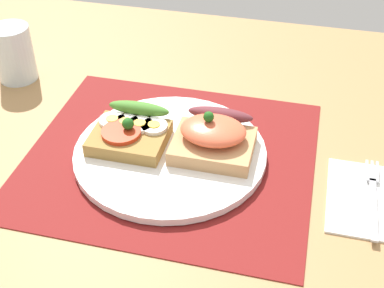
# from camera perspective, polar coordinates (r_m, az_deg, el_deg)

# --- Properties ---
(ground_plane) EXTENTS (1.20, 0.90, 0.03)m
(ground_plane) POSITION_cam_1_polar(r_m,az_deg,el_deg) (0.72, -2.31, -2.41)
(ground_plane) COLOR #A07648
(placemat) EXTENTS (0.38, 0.34, 0.00)m
(placemat) POSITION_cam_1_polar(r_m,az_deg,el_deg) (0.71, -2.35, -1.34)
(placemat) COLOR maroon
(placemat) RESTS_ON ground_plane
(plate) EXTENTS (0.26, 0.26, 0.01)m
(plate) POSITION_cam_1_polar(r_m,az_deg,el_deg) (0.71, -2.36, -0.92)
(plate) COLOR white
(plate) RESTS_ON placemat
(sandwich_egg_tomato) EXTENTS (0.10, 0.10, 0.04)m
(sandwich_egg_tomato) POSITION_cam_1_polar(r_m,az_deg,el_deg) (0.72, -6.64, 1.35)
(sandwich_egg_tomato) COLOR olive
(sandwich_egg_tomato) RESTS_ON plate
(sandwich_salmon) EXTENTS (0.10, 0.10, 0.06)m
(sandwich_salmon) POSITION_cam_1_polar(r_m,az_deg,el_deg) (0.69, 2.36, 0.82)
(sandwich_salmon) COLOR tan
(sandwich_salmon) RESTS_ON plate
(napkin) EXTENTS (0.13, 0.13, 0.01)m
(napkin) POSITION_cam_1_polar(r_m,az_deg,el_deg) (0.69, 19.61, -5.74)
(napkin) COLOR white
(napkin) RESTS_ON ground_plane
(fork) EXTENTS (0.02, 0.14, 0.00)m
(fork) POSITION_cam_1_polar(r_m,az_deg,el_deg) (0.68, 18.89, -5.24)
(fork) COLOR #B7B7BC
(fork) RESTS_ON napkin
(drinking_glass) EXTENTS (0.06, 0.06, 0.09)m
(drinking_glass) POSITION_cam_1_polar(r_m,az_deg,el_deg) (0.90, -18.60, 9.22)
(drinking_glass) COLOR silver
(drinking_glass) RESTS_ON ground_plane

